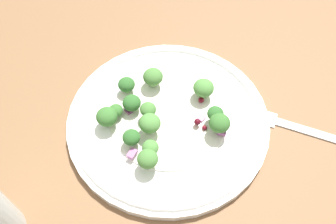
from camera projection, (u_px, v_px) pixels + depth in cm
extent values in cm
cube|color=brown|center=(155.00, 113.00, 53.84)|extent=(180.00, 180.00, 2.00)
cylinder|color=white|center=(168.00, 120.00, 51.24)|extent=(28.22, 28.22, 1.20)
torus|color=white|center=(168.00, 118.00, 50.75)|extent=(26.96, 26.96, 1.00)
cylinder|color=white|center=(168.00, 118.00, 50.66)|extent=(16.37, 16.37, 0.20)
cylinder|color=#ADD18E|center=(148.00, 113.00, 49.76)|extent=(0.83, 0.83, 0.83)
ellipsoid|color=#477A38|center=(148.00, 109.00, 48.93)|extent=(2.22, 2.22, 1.67)
cylinder|color=#9EC684|center=(129.00, 87.00, 53.05)|extent=(0.92, 0.92, 0.92)
ellipsoid|color=#2D6028|center=(128.00, 83.00, 52.14)|extent=(2.44, 2.44, 1.83)
cylinder|color=#8EB77A|center=(150.00, 128.00, 48.64)|extent=(1.08, 1.08, 1.08)
ellipsoid|color=#4C843D|center=(150.00, 123.00, 47.56)|extent=(2.89, 2.89, 2.17)
cylinder|color=#8EB77A|center=(203.00, 93.00, 52.21)|extent=(1.11, 1.11, 1.11)
ellipsoid|color=#4C843D|center=(204.00, 88.00, 51.11)|extent=(2.95, 2.95, 2.21)
cylinder|color=#ADD18E|center=(215.00, 118.00, 49.44)|extent=(0.84, 0.84, 0.84)
ellipsoid|color=#2D6028|center=(215.00, 114.00, 48.60)|extent=(2.25, 2.25, 1.68)
cylinder|color=#8EB77A|center=(132.00, 141.00, 47.82)|extent=(0.87, 0.87, 0.87)
ellipsoid|color=#2D6028|center=(131.00, 137.00, 46.96)|extent=(2.32, 2.32, 1.74)
cylinder|color=#ADD18E|center=(148.00, 163.00, 45.88)|extent=(0.99, 0.99, 0.99)
ellipsoid|color=#477A38|center=(148.00, 159.00, 44.89)|extent=(2.65, 2.65, 1.99)
cylinder|color=#8EB77A|center=(218.00, 128.00, 48.49)|extent=(1.06, 1.06, 1.06)
ellipsoid|color=#386B2D|center=(220.00, 123.00, 47.43)|extent=(2.84, 2.84, 2.13)
cylinder|color=#8EB77A|center=(117.00, 114.00, 50.57)|extent=(0.74, 0.74, 0.74)
ellipsoid|color=#386B2D|center=(116.00, 110.00, 49.83)|extent=(1.99, 1.99, 1.49)
cylinder|color=#9EC684|center=(132.00, 108.00, 51.13)|extent=(0.96, 0.96, 0.96)
ellipsoid|color=#2D6028|center=(132.00, 103.00, 50.17)|extent=(2.56, 2.56, 1.92)
cylinder|color=#8EB77A|center=(108.00, 122.00, 49.57)|extent=(1.08, 1.08, 1.08)
ellipsoid|color=#386B2D|center=(107.00, 117.00, 48.50)|extent=(2.89, 2.89, 2.17)
cylinder|color=#9EC684|center=(153.00, 82.00, 53.30)|extent=(1.09, 1.09, 1.09)
ellipsoid|color=#477A38|center=(153.00, 77.00, 52.22)|extent=(2.89, 2.89, 2.17)
cylinder|color=#ADD18E|center=(151.00, 151.00, 47.19)|extent=(0.81, 0.81, 0.81)
ellipsoid|color=#4C843D|center=(150.00, 147.00, 46.39)|extent=(2.16, 2.16, 1.62)
sphere|color=#4C0A14|center=(196.00, 123.00, 49.06)|extent=(0.89, 0.89, 0.89)
sphere|color=maroon|center=(201.00, 100.00, 51.58)|extent=(0.83, 0.83, 0.83)
sphere|color=maroon|center=(204.00, 129.00, 49.14)|extent=(0.70, 0.70, 0.70)
cube|color=#934C84|center=(202.00, 119.00, 50.39)|extent=(1.08, 1.00, 0.47)
cube|color=#A35B93|center=(132.00, 154.00, 46.75)|extent=(1.40, 0.97, 0.59)
cube|color=#934C84|center=(222.00, 131.00, 48.74)|extent=(1.36, 1.43, 0.58)
cube|color=#A35B93|center=(150.00, 123.00, 49.83)|extent=(1.41, 1.38, 0.47)
cube|color=#843D75|center=(129.00, 110.00, 50.89)|extent=(1.16, 1.23, 0.38)
cube|color=silver|center=(330.00, 137.00, 50.11)|extent=(3.74, 14.98, 0.50)
cube|color=silver|center=(263.00, 117.00, 51.97)|extent=(2.98, 3.96, 0.50)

